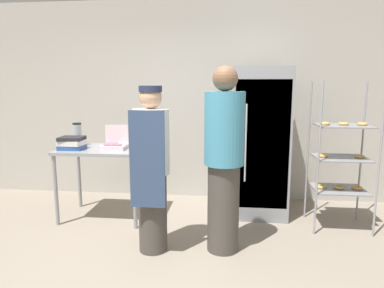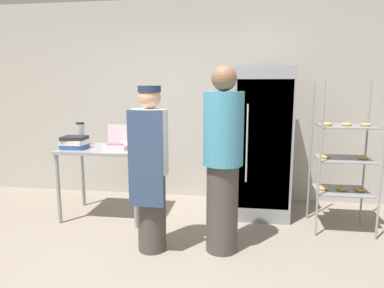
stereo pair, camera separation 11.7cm
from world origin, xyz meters
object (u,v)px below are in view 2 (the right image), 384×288
(blender_pitcher, at_px, (81,135))
(person_customer, at_px, (223,160))
(refrigerator, at_px, (262,143))
(binder_stack, at_px, (75,142))
(donut_box, at_px, (116,145))
(baking_rack, at_px, (344,159))
(person_baker, at_px, (151,167))

(blender_pitcher, height_order, person_customer, person_customer)
(person_customer, bearing_deg, refrigerator, 68.42)
(binder_stack, bearing_deg, person_customer, -18.50)
(refrigerator, xyz_separation_m, blender_pitcher, (-2.26, -0.19, 0.08))
(refrigerator, xyz_separation_m, person_customer, (-0.42, -1.05, 0.00))
(blender_pitcher, distance_m, person_customer, 2.04)
(donut_box, height_order, person_customer, person_customer)
(refrigerator, distance_m, person_customer, 1.13)
(donut_box, xyz_separation_m, person_customer, (1.31, -0.68, 0.00))
(baking_rack, relative_size, donut_box, 5.72)
(refrigerator, relative_size, person_baker, 1.14)
(donut_box, xyz_separation_m, person_baker, (0.63, -0.76, -0.08))
(donut_box, xyz_separation_m, blender_pitcher, (-0.53, 0.19, 0.08))
(baking_rack, relative_size, person_baker, 1.03)
(refrigerator, height_order, binder_stack, refrigerator)
(donut_box, relative_size, person_customer, 0.16)
(donut_box, distance_m, person_baker, 0.99)
(blender_pitcher, bearing_deg, donut_box, -19.45)
(person_baker, bearing_deg, blender_pitcher, 140.71)
(baking_rack, relative_size, person_customer, 0.93)
(person_customer, bearing_deg, binder_stack, 161.50)
(baking_rack, bearing_deg, binder_stack, -177.82)
(refrigerator, height_order, baking_rack, refrigerator)
(donut_box, bearing_deg, person_baker, -50.49)
(binder_stack, xyz_separation_m, person_customer, (1.79, -0.60, -0.03))
(refrigerator, xyz_separation_m, binder_stack, (-2.21, -0.45, 0.03))
(blender_pitcher, height_order, person_baker, person_baker)
(binder_stack, xyz_separation_m, person_baker, (1.11, -0.69, -0.10))
(donut_box, bearing_deg, blender_pitcher, 160.55)
(refrigerator, distance_m, blender_pitcher, 2.27)
(donut_box, bearing_deg, baking_rack, 0.85)
(baking_rack, bearing_deg, person_customer, -150.93)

